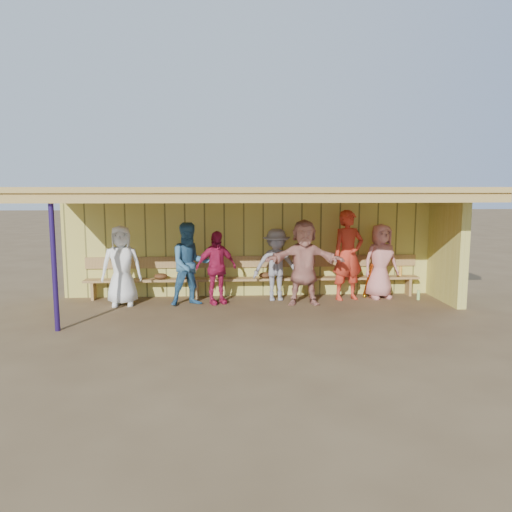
{
  "coord_description": "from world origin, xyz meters",
  "views": [
    {
      "loc": [
        -0.66,
        -10.09,
        2.5
      ],
      "look_at": [
        0.0,
        0.35,
        1.05
      ],
      "focal_mm": 35.0,
      "sensor_mm": 36.0,
      "label": 1
    }
  ],
  "objects_px": {
    "player_g": "(348,255)",
    "player_h": "(381,261)",
    "player_f": "(304,262)",
    "bench": "(254,274)",
    "player_b": "(122,266)",
    "player_c": "(190,264)",
    "player_d": "(216,268)",
    "player_e": "(276,265)"
  },
  "relations": [
    {
      "from": "player_g",
      "to": "player_h",
      "type": "distance_m",
      "value": 0.79
    },
    {
      "from": "player_f",
      "to": "player_h",
      "type": "bearing_deg",
      "value": 18.54
    },
    {
      "from": "player_f",
      "to": "bench",
      "type": "distance_m",
      "value": 1.35
    },
    {
      "from": "player_h",
      "to": "player_f",
      "type": "bearing_deg",
      "value": -177.88
    },
    {
      "from": "player_b",
      "to": "player_c",
      "type": "relative_size",
      "value": 0.97
    },
    {
      "from": "player_d",
      "to": "bench",
      "type": "bearing_deg",
      "value": 12.25
    },
    {
      "from": "player_c",
      "to": "player_h",
      "type": "relative_size",
      "value": 1.05
    },
    {
      "from": "player_f",
      "to": "player_h",
      "type": "xyz_separation_m",
      "value": [
        1.82,
        0.49,
        -0.07
      ]
    },
    {
      "from": "player_c",
      "to": "player_e",
      "type": "height_order",
      "value": "player_c"
    },
    {
      "from": "bench",
      "to": "player_e",
      "type": "bearing_deg",
      "value": -38.27
    },
    {
      "from": "player_g",
      "to": "bench",
      "type": "bearing_deg",
      "value": 154.38
    },
    {
      "from": "player_b",
      "to": "player_g",
      "type": "relative_size",
      "value": 0.85
    },
    {
      "from": "player_f",
      "to": "player_h",
      "type": "distance_m",
      "value": 1.88
    },
    {
      "from": "bench",
      "to": "player_h",
      "type": "bearing_deg",
      "value": -6.13
    },
    {
      "from": "player_f",
      "to": "player_g",
      "type": "relative_size",
      "value": 0.91
    },
    {
      "from": "player_c",
      "to": "player_h",
      "type": "distance_m",
      "value": 4.26
    },
    {
      "from": "player_c",
      "to": "player_e",
      "type": "relative_size",
      "value": 1.11
    },
    {
      "from": "player_b",
      "to": "player_f",
      "type": "distance_m",
      "value": 3.87
    },
    {
      "from": "player_c",
      "to": "player_f",
      "type": "distance_m",
      "value": 2.42
    },
    {
      "from": "player_b",
      "to": "bench",
      "type": "xyz_separation_m",
      "value": [
        2.84,
        0.63,
        -0.32
      ]
    },
    {
      "from": "player_e",
      "to": "player_f",
      "type": "bearing_deg",
      "value": -40.14
    },
    {
      "from": "player_c",
      "to": "bench",
      "type": "height_order",
      "value": "player_c"
    },
    {
      "from": "player_c",
      "to": "player_e",
      "type": "xyz_separation_m",
      "value": [
        1.87,
        0.35,
        -0.09
      ]
    },
    {
      "from": "player_d",
      "to": "player_g",
      "type": "distance_m",
      "value": 2.94
    },
    {
      "from": "player_b",
      "to": "player_e",
      "type": "height_order",
      "value": "player_b"
    },
    {
      "from": "player_b",
      "to": "player_e",
      "type": "xyz_separation_m",
      "value": [
        3.32,
        0.26,
        -0.05
      ]
    },
    {
      "from": "player_c",
      "to": "player_h",
      "type": "height_order",
      "value": "player_c"
    },
    {
      "from": "player_d",
      "to": "player_h",
      "type": "xyz_separation_m",
      "value": [
        3.69,
        0.31,
        0.05
      ]
    },
    {
      "from": "player_c",
      "to": "player_b",
      "type": "bearing_deg",
      "value": 158.22
    },
    {
      "from": "player_f",
      "to": "player_e",
      "type": "bearing_deg",
      "value": 146.34
    },
    {
      "from": "player_c",
      "to": "player_f",
      "type": "height_order",
      "value": "player_f"
    },
    {
      "from": "player_c",
      "to": "player_d",
      "type": "height_order",
      "value": "player_c"
    },
    {
      "from": "player_b",
      "to": "player_h",
      "type": "height_order",
      "value": "player_b"
    },
    {
      "from": "player_d",
      "to": "bench",
      "type": "distance_m",
      "value": 1.08
    },
    {
      "from": "player_e",
      "to": "bench",
      "type": "bearing_deg",
      "value": 138.81
    },
    {
      "from": "player_b",
      "to": "bench",
      "type": "relative_size",
      "value": 0.22
    },
    {
      "from": "player_b",
      "to": "player_c",
      "type": "height_order",
      "value": "player_c"
    },
    {
      "from": "player_f",
      "to": "player_g",
      "type": "height_order",
      "value": "player_g"
    },
    {
      "from": "bench",
      "to": "player_f",
      "type": "bearing_deg",
      "value": -37.71
    },
    {
      "from": "player_c",
      "to": "player_d",
      "type": "xyz_separation_m",
      "value": [
        0.55,
        0.11,
        -0.1
      ]
    },
    {
      "from": "player_c",
      "to": "player_d",
      "type": "bearing_deg",
      "value": -6.77
    },
    {
      "from": "player_e",
      "to": "player_h",
      "type": "height_order",
      "value": "player_h"
    }
  ]
}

